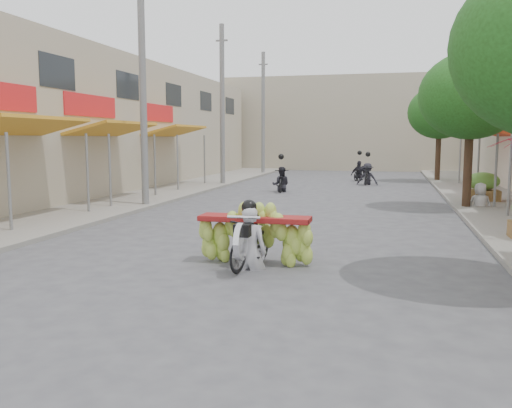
% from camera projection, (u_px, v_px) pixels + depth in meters
% --- Properties ---
extents(ground, '(120.00, 120.00, 0.00)m').
position_uv_depth(ground, '(122.00, 353.00, 6.10)').
color(ground, '#525257').
rests_on(ground, ground).
extents(sidewalk_left, '(4.00, 60.00, 0.12)m').
position_uv_depth(sidewalk_left, '(142.00, 196.00, 22.21)').
color(sidewalk_left, gray).
rests_on(sidewalk_left, ground).
extents(sidewalk_right, '(4.00, 60.00, 0.12)m').
position_uv_depth(sidewalk_right, '(511.00, 206.00, 18.87)').
color(sidewalk_right, gray).
rests_on(sidewalk_right, ground).
extents(shophouse_row_left, '(9.77, 40.00, 6.00)m').
position_uv_depth(shophouse_row_left, '(17.00, 123.00, 22.07)').
color(shophouse_row_left, '#B1A58C').
rests_on(shophouse_row_left, ground).
extents(far_building, '(20.00, 6.00, 7.00)m').
position_uv_depth(far_building, '(354.00, 124.00, 42.28)').
color(far_building, '#B1A58C').
rests_on(far_building, ground).
extents(utility_pole_mid, '(0.60, 0.24, 8.00)m').
position_uv_depth(utility_pole_mid, '(143.00, 90.00, 18.46)').
color(utility_pole_mid, slate).
rests_on(utility_pole_mid, ground).
extents(utility_pole_far, '(0.60, 0.24, 8.00)m').
position_uv_depth(utility_pole_far, '(222.00, 106.00, 27.13)').
color(utility_pole_far, slate).
rests_on(utility_pole_far, ground).
extents(utility_pole_back, '(0.60, 0.24, 8.00)m').
position_uv_depth(utility_pole_back, '(263.00, 113.00, 35.80)').
color(utility_pole_back, slate).
rests_on(utility_pole_back, ground).
extents(street_tree_mid, '(3.40, 3.40, 5.25)m').
position_uv_depth(street_tree_mid, '(471.00, 96.00, 17.83)').
color(street_tree_mid, '#3A2719').
rests_on(street_tree_mid, ground).
extents(street_tree_far, '(3.40, 3.40, 5.25)m').
position_uv_depth(street_tree_far, '(440.00, 113.00, 29.39)').
color(street_tree_far, '#3A2719').
rests_on(street_tree_far, ground).
extents(produce_crate_far, '(1.20, 0.88, 1.16)m').
position_uv_depth(produce_crate_far, '(483.00, 184.00, 19.94)').
color(produce_crate_far, brown).
rests_on(produce_crate_far, ground).
extents(banana_motorbike, '(2.20, 1.84, 2.18)m').
position_uv_depth(banana_motorbike, '(252.00, 229.00, 10.13)').
color(banana_motorbike, black).
rests_on(banana_motorbike, ground).
extents(pedestrian, '(0.81, 0.52, 1.58)m').
position_uv_depth(pedestrian, '(481.00, 183.00, 18.27)').
color(pedestrian, silver).
rests_on(pedestrian, ground).
extents(bg_motorbike_a, '(0.88, 1.78, 1.95)m').
position_uv_depth(bg_motorbike_a, '(281.00, 176.00, 24.32)').
color(bg_motorbike_a, black).
rests_on(bg_motorbike_a, ground).
extents(bg_motorbike_b, '(1.09, 1.84, 1.95)m').
position_uv_depth(bg_motorbike_b, '(368.00, 169.00, 27.87)').
color(bg_motorbike_b, black).
rests_on(bg_motorbike_b, ground).
extents(bg_motorbike_c, '(1.08, 1.64, 1.95)m').
position_uv_depth(bg_motorbike_c, '(359.00, 166.00, 30.67)').
color(bg_motorbike_c, black).
rests_on(bg_motorbike_c, ground).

